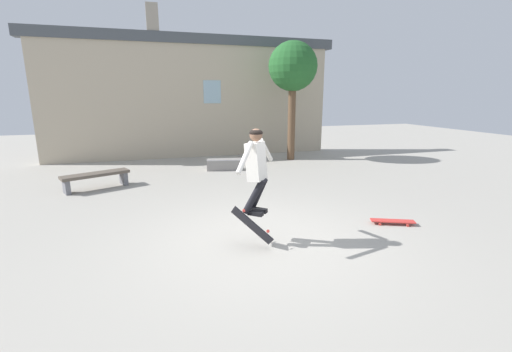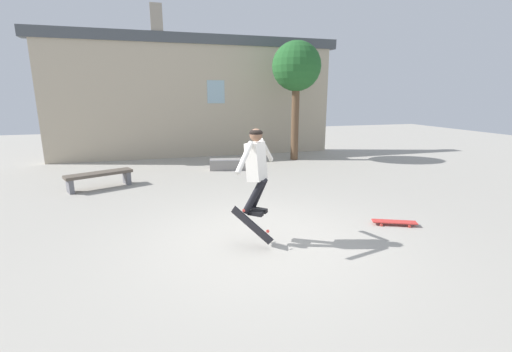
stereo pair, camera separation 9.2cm
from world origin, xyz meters
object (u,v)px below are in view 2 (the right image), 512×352
(skate_ledge, at_px, (228,164))
(tree_right, at_px, (296,68))
(park_bench, at_px, (99,177))
(skateboard_flipping, at_px, (252,225))
(skater, at_px, (256,164))
(skateboard_resting, at_px, (394,222))

(skate_ledge, bearing_deg, tree_right, 31.74)
(park_bench, relative_size, skateboard_flipping, 2.61)
(skater, bearing_deg, skateboard_flipping, -93.92)
(skateboard_flipping, bearing_deg, skateboard_resting, 36.15)
(tree_right, distance_m, skater, 8.29)
(skate_ledge, bearing_deg, skateboard_resting, -60.39)
(park_bench, distance_m, skate_ledge, 4.10)
(park_bench, bearing_deg, skate_ledge, -4.56)
(skateboard_resting, bearing_deg, tree_right, -72.32)
(park_bench, relative_size, skater, 1.22)
(skateboard_resting, bearing_deg, skate_ledge, -46.44)
(park_bench, bearing_deg, skateboard_flipping, -81.20)
(skater, relative_size, skateboard_flipping, 2.14)
(park_bench, relative_size, skate_ledge, 1.35)
(park_bench, height_order, skateboard_flipping, skateboard_flipping)
(park_bench, height_order, skater, skater)
(skater, distance_m, skateboard_resting, 3.15)
(tree_right, bearing_deg, skater, -117.13)
(skateboard_resting, bearing_deg, park_bench, -13.54)
(tree_right, xyz_separation_m, skateboard_flipping, (-3.76, -7.23, -3.09))
(skate_ledge, relative_size, skateboard_resting, 1.53)
(tree_right, xyz_separation_m, skateboard_resting, (-0.80, -7.09, -3.40))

